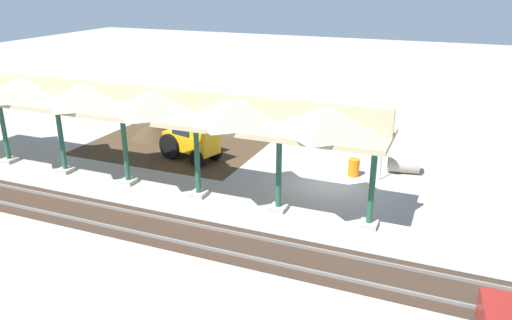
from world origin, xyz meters
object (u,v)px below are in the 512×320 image
Objects in this scene: stop_sign at (383,145)px; concrete_pipe at (404,164)px; backhoe at (189,136)px; traffic_barrel at (354,167)px.

stop_sign is 2.21m from concrete_pipe.
backhoe is at bearing 11.77° from concrete_pipe.
backhoe is 9.00m from traffic_barrel.
backhoe is (10.23, 0.86, -0.57)m from stop_sign.
concrete_pipe is 2.69m from traffic_barrel.
concrete_pipe is 1.86× the size of traffic_barrel.
backhoe is 5.73× the size of traffic_barrel.
backhoe is 11.44m from concrete_pipe.
traffic_barrel is (-8.92, -0.87, -0.82)m from backhoe.
backhoe is at bearing 5.56° from traffic_barrel.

